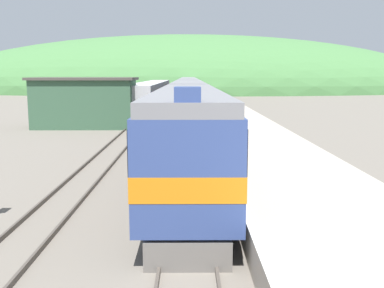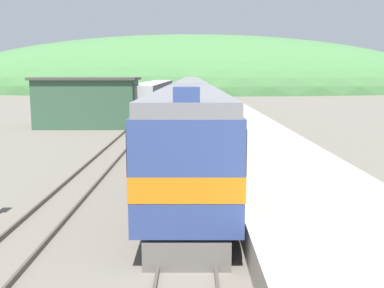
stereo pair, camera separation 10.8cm
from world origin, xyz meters
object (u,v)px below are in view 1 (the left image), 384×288
at_px(carriage_fourth, 188,87).
at_px(siding_train, 152,96).
at_px(carriage_second, 188,102).
at_px(express_train_lead_car, 188,132).
at_px(carriage_third, 188,92).

height_order(carriage_fourth, siding_train, carriage_fourth).
bearing_deg(carriage_second, siding_train, 104.88).
distance_m(express_train_lead_car, carriage_fourth, 69.42).
xyz_separation_m(carriage_second, siding_train, (-4.82, 18.14, -0.31)).
bearing_deg(siding_train, carriage_second, -75.12).
xyz_separation_m(carriage_third, siding_train, (-4.82, -5.46, -0.31)).
distance_m(carriage_third, carriage_fourth, 23.60).
distance_m(carriage_second, siding_train, 18.77).
relative_size(carriage_second, carriage_third, 1.00).
xyz_separation_m(carriage_second, carriage_third, (0.00, 23.60, 0.00)).
distance_m(express_train_lead_car, carriage_third, 45.82).
height_order(express_train_lead_car, carriage_second, express_train_lead_car).
height_order(carriage_second, carriage_fourth, same).
height_order(carriage_second, carriage_third, same).
distance_m(carriage_third, siding_train, 7.29).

